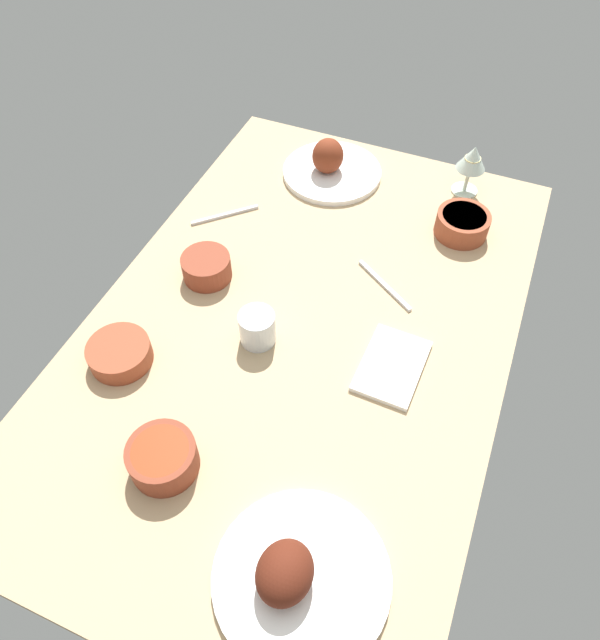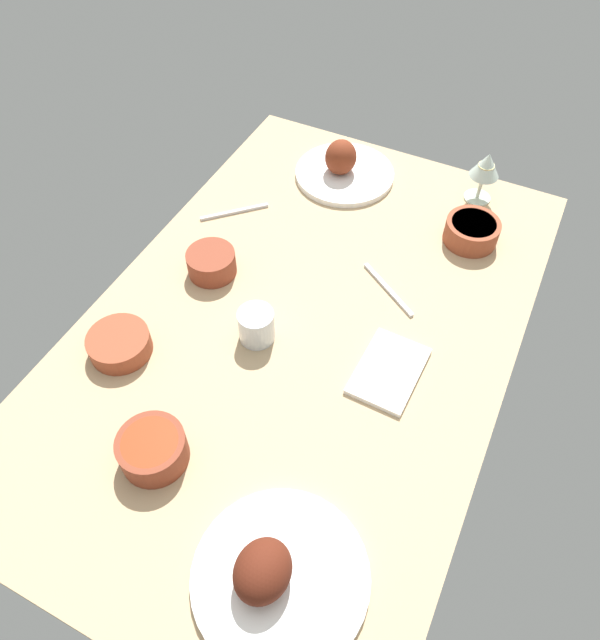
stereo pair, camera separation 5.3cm
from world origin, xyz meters
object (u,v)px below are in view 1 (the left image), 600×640
Objects in this scene: plate_center_main at (296,576)px; water_tumbler at (257,328)px; bowl_cream at (462,223)px; plate_near_viewer at (330,166)px; folded_napkin at (392,366)px; bowl_sauce at (163,457)px; bowl_soup at (206,266)px; spoon_loose at (225,215)px; fork_loose at (384,285)px; bowl_onions at (119,353)px; wine_glass at (472,160)px.

plate_center_main is 3.78× the size of water_tumbler.
plate_near_viewer is at bearing 76.27° from bowl_cream.
folded_napkin is (3.89, -28.97, -3.27)cm from water_tumbler.
plate_center_main is 46.68cm from folded_napkin.
plate_center_main is 2.31× the size of bowl_sauce.
bowl_soup is 21.42cm from spoon_loose.
bowl_soup is 0.62× the size of fork_loose.
bowl_sauce is at bearing 63.66° from spoon_loose.
bowl_onions reaches higher than folded_napkin.
fork_loose is (12.82, -39.59, -2.79)cm from bowl_soup.
water_tumbler is at bearing 97.65° from folded_napkin.
bowl_sauce is 105.50cm from wine_glass.
bowl_soup is (55.03, 45.66, 0.72)cm from plate_center_main.
bowl_cream is at bearing -23.51° from bowl_sauce.
bowl_cream is 87.20cm from bowl_onions.
folded_napkin is (46.59, -2.20, -1.87)cm from plate_center_main.
bowl_soup is 48.67cm from folded_napkin.
water_tumbler is at bearing 82.82° from spoon_loose.
water_tumbler is at bearing -123.14° from bowl_soup.
spoon_loose is at bearing 16.08° from bowl_soup.
water_tumbler is (-59.30, -5.75, 1.09)cm from plate_near_viewer.
bowl_onions is 29.09cm from water_tumbler.
plate_near_viewer is at bearing -169.91° from spoon_loose.
bowl_onions is at bearing 50.35° from bowl_sauce.
water_tumbler reaches higher than bowl_soup.
wine_glass is (109.16, -3.43, 7.46)cm from plate_center_main.
plate_near_viewer is 43.26cm from fork_loose.
bowl_soup is at bearing 18.78° from bowl_sauce.
plate_near_viewer reaches higher than bowl_onions.
water_tumbler is (-66.46, 30.20, -6.06)cm from wine_glass.
fork_loose is (-41.31, 9.50, -9.53)cm from wine_glass.
spoon_loose is at bearing 34.34° from plate_center_main.
bowl_onions is 0.74× the size of spoon_loose.
wine_glass is at bearing -18.58° from bowl_sauce.
bowl_soup is 28.91cm from bowl_onions.
plate_center_main reaches higher than spoon_loose.
plate_near_viewer is 48.77cm from bowl_soup.
wine_glass is (7.16, -35.95, 7.15)cm from plate_near_viewer.
bowl_soup is 0.82× the size of wine_glass.
plate_near_viewer reaches higher than bowl_soup.
spoon_loose is (7.59, 45.47, 0.00)cm from fork_loose.
wine_glass is (16.59, 2.65, 6.76)cm from bowl_cream.
folded_napkin is at bearing -82.35° from water_tumbler.
plate_near_viewer is 32.76cm from spoon_loose.
fork_loose is 1.02× the size of spoon_loose.
bowl_onions is 0.72× the size of fork_loose.
water_tumbler is at bearing -56.39° from bowl_onions.
plate_near_viewer is 2.36× the size of bowl_soup.
bowl_cream is (-9.43, -38.59, 0.39)cm from plate_near_viewer.
folded_napkin is (-45.98, 3.88, -2.57)cm from bowl_cream.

